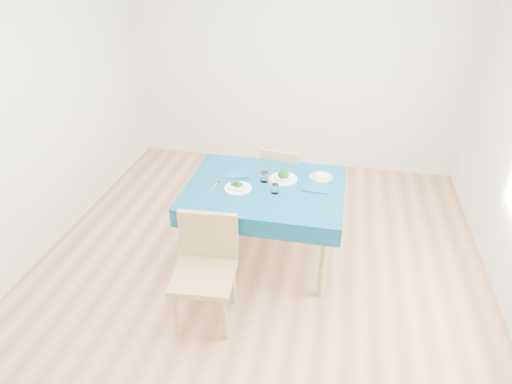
% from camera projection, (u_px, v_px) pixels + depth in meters
% --- Properties ---
extents(room_shell, '(4.02, 4.52, 2.73)m').
position_uv_depth(room_shell, '(256.00, 133.00, 3.08)').
color(room_shell, '#9B6840').
rests_on(room_shell, ground).
extents(table, '(1.31, 1.00, 0.76)m').
position_uv_depth(table, '(264.00, 223.00, 3.79)').
color(table, navy).
rests_on(table, ground).
extents(chair_near, '(0.48, 0.52, 1.11)m').
position_uv_depth(chair_near, '(203.00, 262.00, 3.06)').
color(chair_near, '#A1814B').
rests_on(chair_near, ground).
extents(chair_far, '(0.43, 0.46, 0.92)m').
position_uv_depth(chair_far, '(284.00, 180.00, 4.29)').
color(chair_far, '#A1814B').
rests_on(chair_far, ground).
extents(bowl_near, '(0.23, 0.23, 0.07)m').
position_uv_depth(bowl_near, '(238.00, 185.00, 3.54)').
color(bowl_near, white).
rests_on(bowl_near, table).
extents(bowl_far, '(0.24, 0.24, 0.07)m').
position_uv_depth(bowl_far, '(283.00, 176.00, 3.67)').
color(bowl_far, white).
rests_on(bowl_far, table).
extents(fork_near, '(0.05, 0.18, 0.00)m').
position_uv_depth(fork_near, '(215.00, 186.00, 3.59)').
color(fork_near, silver).
rests_on(fork_near, table).
extents(knife_near, '(0.02, 0.22, 0.00)m').
position_uv_depth(knife_near, '(242.00, 188.00, 3.57)').
color(knife_near, silver).
rests_on(knife_near, table).
extents(fork_far, '(0.10, 0.20, 0.00)m').
position_uv_depth(fork_far, '(269.00, 179.00, 3.69)').
color(fork_far, silver).
rests_on(fork_far, table).
extents(knife_far, '(0.09, 0.21, 0.00)m').
position_uv_depth(knife_far, '(327.00, 189.00, 3.54)').
color(knife_far, silver).
rests_on(knife_far, table).
extents(napkin_near, '(0.23, 0.19, 0.01)m').
position_uv_depth(napkin_near, '(237.00, 174.00, 3.76)').
color(napkin_near, navy).
rests_on(napkin_near, table).
extents(napkin_far, '(0.23, 0.17, 0.01)m').
position_uv_depth(napkin_far, '(316.00, 188.00, 3.55)').
color(napkin_far, navy).
rests_on(napkin_far, table).
extents(tumbler_center, '(0.07, 0.07, 0.09)m').
position_uv_depth(tumbler_center, '(264.00, 177.00, 3.64)').
color(tumbler_center, white).
rests_on(tumbler_center, table).
extents(tumbler_side, '(0.06, 0.06, 0.08)m').
position_uv_depth(tumbler_side, '(275.00, 189.00, 3.48)').
color(tumbler_side, white).
rests_on(tumbler_side, table).
extents(side_plate, '(0.20, 0.20, 0.01)m').
position_uv_depth(side_plate, '(321.00, 177.00, 3.72)').
color(side_plate, '#96C962').
rests_on(side_plate, table).
extents(bread_slice, '(0.13, 0.13, 0.02)m').
position_uv_depth(bread_slice, '(321.00, 176.00, 3.71)').
color(bread_slice, beige).
rests_on(bread_slice, side_plate).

